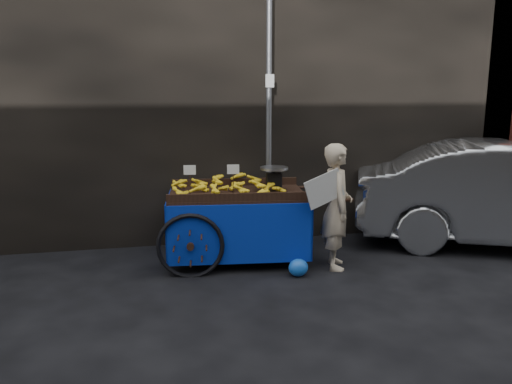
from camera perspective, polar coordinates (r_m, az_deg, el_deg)
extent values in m
plane|color=black|center=(6.26, 1.46, -9.72)|extent=(80.00, 80.00, 0.00)
cube|color=black|center=(8.28, -9.69, 12.97)|extent=(11.00, 2.00, 5.00)
cylinder|color=slate|center=(7.17, 1.48, 9.38)|extent=(0.08, 0.08, 4.00)
cube|color=white|center=(7.12, 1.59, 12.59)|extent=(0.12, 0.02, 0.18)
cube|color=black|center=(6.67, -2.18, -0.36)|extent=(1.90, 1.31, 0.07)
cube|color=black|center=(7.17, -2.45, 1.12)|extent=(1.79, 0.24, 0.11)
cube|color=black|center=(6.14, -1.88, -0.64)|extent=(1.79, 0.24, 0.11)
cube|color=black|center=(6.44, 5.11, -4.93)|extent=(0.06, 0.06, 0.90)
cube|color=black|center=(7.29, 3.80, -2.96)|extent=(0.06, 0.06, 0.90)
cylinder|color=black|center=(6.41, 8.62, -0.95)|extent=(0.56, 0.10, 0.04)
cylinder|color=black|center=(7.26, 6.89, 0.56)|extent=(0.56, 0.10, 0.04)
torus|color=black|center=(6.20, -7.51, -6.18)|extent=(0.84, 0.15, 0.84)
torus|color=black|center=(7.36, -7.24, -3.33)|extent=(0.84, 0.15, 0.84)
cylinder|color=black|center=(6.78, -7.36, -4.63)|extent=(0.19, 1.25, 0.06)
cube|color=#082C97|center=(6.20, -1.82, -4.88)|extent=(1.83, 0.22, 0.76)
cube|color=#082C97|center=(7.31, -2.44, -2.36)|extent=(1.83, 0.22, 0.76)
cube|color=#082C97|center=(6.76, -9.86, -3.67)|extent=(0.15, 1.16, 0.76)
cube|color=#082C97|center=(6.87, 5.43, -3.31)|extent=(0.15, 1.16, 0.76)
cube|color=black|center=(6.73, 2.06, 1.41)|extent=(0.22, 0.18, 0.18)
cylinder|color=silver|center=(6.71, 2.07, 2.73)|extent=(0.42, 0.42, 0.03)
cube|color=white|center=(6.47, -7.59, 2.52)|extent=(0.16, 0.03, 0.12)
cube|color=white|center=(6.47, -2.63, 2.61)|extent=(0.16, 0.03, 0.12)
imported|color=#C8B394|center=(6.47, 9.23, -1.65)|extent=(0.52, 0.67, 1.62)
cube|color=silver|center=(6.13, 7.84, 0.34)|extent=(0.58, 0.14, 0.50)
ellipsoid|color=blue|center=(6.27, 4.86, -8.62)|extent=(0.25, 0.20, 0.22)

